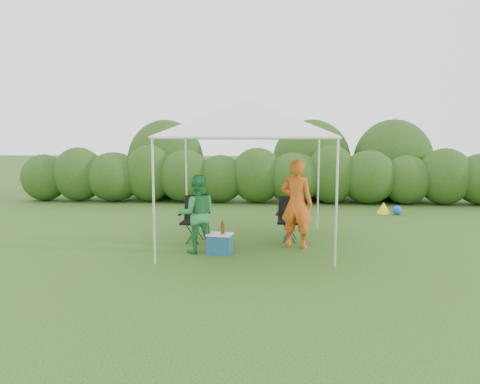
# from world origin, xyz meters

# --- Properties ---
(ground) EXTENTS (70.00, 70.00, 0.00)m
(ground) POSITION_xyz_m (0.00, 0.00, 0.00)
(ground) COLOR #365D1D
(hedge) EXTENTS (15.37, 1.53, 1.80)m
(hedge) POSITION_xyz_m (0.11, 6.00, 0.82)
(hedge) COLOR #2B4D18
(hedge) RESTS_ON ground
(canopy) EXTENTS (3.10, 3.10, 2.83)m
(canopy) POSITION_xyz_m (0.00, 0.50, 2.46)
(canopy) COLOR silver
(canopy) RESTS_ON ground
(chair_right) EXTENTS (0.58, 0.53, 0.89)m
(chair_right) POSITION_xyz_m (0.83, 0.91, 0.50)
(chair_right) COLOR black
(chair_right) RESTS_ON ground
(chair_left) EXTENTS (0.60, 0.55, 0.92)m
(chair_left) POSITION_xyz_m (-1.08, 0.67, 0.52)
(chair_left) COLOR black
(chair_left) RESTS_ON ground
(man) EXTENTS (0.72, 0.59, 1.70)m
(man) POSITION_xyz_m (0.93, 0.29, 0.85)
(man) COLOR #E15719
(man) RESTS_ON ground
(woman) EXTENTS (0.79, 0.67, 1.43)m
(woman) POSITION_xyz_m (-0.90, -0.20, 0.72)
(woman) COLOR #297D40
(woman) RESTS_ON ground
(cooler) EXTENTS (0.49, 0.39, 0.37)m
(cooler) POSITION_xyz_m (-0.48, -0.27, 0.19)
(cooler) COLOR navy
(cooler) RESTS_ON ground
(bottle) EXTENTS (0.07, 0.07, 0.26)m
(bottle) POSITION_xyz_m (-0.42, -0.31, 0.50)
(bottle) COLOR #592D0C
(bottle) RESTS_ON cooler
(lawn_toy) EXTENTS (0.61, 0.51, 0.31)m
(lawn_toy) POSITION_xyz_m (3.59, 4.21, 0.15)
(lawn_toy) COLOR yellow
(lawn_toy) RESTS_ON ground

